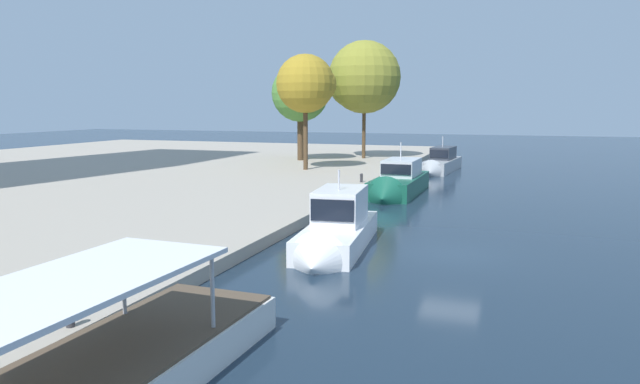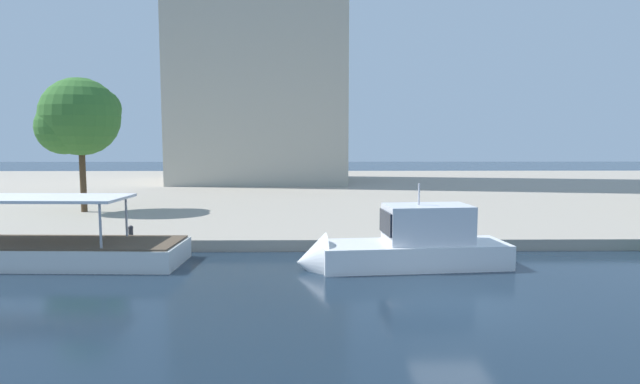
{
  "view_description": "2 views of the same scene",
  "coord_description": "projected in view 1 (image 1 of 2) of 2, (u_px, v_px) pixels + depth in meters",
  "views": [
    {
      "loc": [
        -24.73,
        -2.62,
        6.23
      ],
      "look_at": [
        -3.49,
        4.71,
        2.94
      ],
      "focal_mm": 32.85,
      "sensor_mm": 36.0,
      "label": 1
    },
    {
      "loc": [
        -4.47,
        -16.2,
        5.23
      ],
      "look_at": [
        -4.2,
        4.74,
        3.14
      ],
      "focal_mm": 29.32,
      "sensor_mm": 36.0,
      "label": 2
    }
  ],
  "objects": [
    {
      "name": "tree_0",
      "position": [
        302.0,
        91.0,
        61.21
      ],
      "size": [
        6.03,
        6.45,
        10.09
      ],
      "color": "#4C3823",
      "rests_on": "dock_promenade"
    },
    {
      "name": "tree_1",
      "position": [
        308.0,
        83.0,
        52.06
      ],
      "size": [
        5.23,
        5.32,
        10.3
      ],
      "color": "#4C3823",
      "rests_on": "dock_promenade"
    },
    {
      "name": "mooring_bollard_0",
      "position": [
        70.0,
        314.0,
        15.16
      ],
      "size": [
        0.24,
        0.24,
        0.66
      ],
      "color": "#2D2D33",
      "rests_on": "dock_promenade"
    },
    {
      "name": "motor_yacht_3",
      "position": [
        398.0,
        185.0,
        41.53
      ],
      "size": [
        9.93,
        2.89,
        4.62
      ],
      "rotation": [
        0.0,
        0.0,
        3.14
      ],
      "color": "#14513D",
      "rests_on": "ground_plane"
    },
    {
      "name": "ground_plane",
      "position": [
        451.0,
        254.0,
        24.88
      ],
      "size": [
        220.0,
        220.0,
        0.0
      ],
      "primitive_type": "plane",
      "color": "#192838"
    },
    {
      "name": "motor_yacht_4",
      "position": [
        440.0,
        165.0,
        56.25
      ],
      "size": [
        9.94,
        3.0,
        4.1
      ],
      "rotation": [
        0.0,
        0.0,
        3.06
      ],
      "color": "#9EA3A8",
      "rests_on": "ground_plane"
    },
    {
      "name": "mooring_bollard_1",
      "position": [
        361.0,
        177.0,
        44.19
      ],
      "size": [
        0.24,
        0.24,
        0.68
      ],
      "color": "#2D2D33",
      "rests_on": "dock_promenade"
    },
    {
      "name": "motor_yacht_2",
      "position": [
        335.0,
        234.0,
        25.58
      ],
      "size": [
        8.86,
        3.27,
        4.33
      ],
      "rotation": [
        0.0,
        0.0,
        3.24
      ],
      "color": "white",
      "rests_on": "ground_plane"
    },
    {
      "name": "tree_2",
      "position": [
        362.0,
        77.0,
        64.1
      ],
      "size": [
        8.33,
        8.47,
        12.77
      ],
      "color": "#4C3823",
      "rests_on": "dock_promenade"
    }
  ]
}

